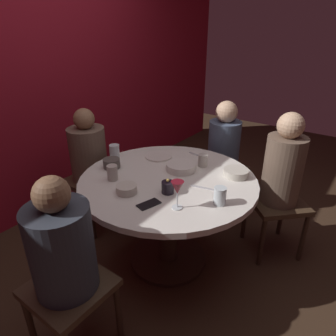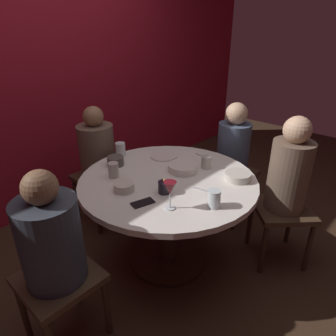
# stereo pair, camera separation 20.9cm
# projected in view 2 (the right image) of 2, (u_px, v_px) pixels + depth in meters

# --- Properties ---
(ground_plane) EXTENTS (8.00, 8.00, 0.00)m
(ground_plane) POSITION_uv_depth(u_px,v_px,m) (168.00, 259.00, 2.44)
(ground_plane) COLOR #382619
(back_wall) EXTENTS (6.00, 0.10, 2.60)m
(back_wall) POSITION_uv_depth(u_px,v_px,m) (50.00, 74.00, 2.78)
(back_wall) COLOR maroon
(back_wall) RESTS_ON ground
(dining_table) EXTENTS (1.25, 1.25, 0.73)m
(dining_table) POSITION_uv_depth(u_px,v_px,m) (168.00, 198.00, 2.20)
(dining_table) COLOR silver
(dining_table) RESTS_ON ground
(seated_diner_left) EXTENTS (0.40, 0.40, 1.11)m
(seated_diner_left) POSITION_uv_depth(u_px,v_px,m) (52.00, 244.00, 1.55)
(seated_diner_left) COLOR #3F2D1E
(seated_diner_left) RESTS_ON ground
(seated_diner_back) EXTENTS (0.40, 0.40, 1.10)m
(seated_diner_back) POSITION_uv_depth(u_px,v_px,m) (97.00, 153.00, 2.66)
(seated_diner_back) COLOR #3F2D1E
(seated_diner_back) RESTS_ON ground
(seated_diner_right) EXTENTS (0.40, 0.40, 1.11)m
(seated_diner_right) POSITION_uv_depth(u_px,v_px,m) (233.00, 149.00, 2.72)
(seated_diner_right) COLOR #3F2D1E
(seated_diner_right) RESTS_ON ground
(seated_diner_front_right) EXTENTS (0.57, 0.57, 1.17)m
(seated_diner_front_right) POSITION_uv_depth(u_px,v_px,m) (288.00, 177.00, 2.17)
(seated_diner_front_right) COLOR #3F2D1E
(seated_diner_front_right) RESTS_ON ground
(candle_holder) EXTENTS (0.08, 0.08, 0.10)m
(candle_holder) POSITION_uv_depth(u_px,v_px,m) (164.00, 187.00, 1.93)
(candle_holder) COLOR black
(candle_holder) RESTS_ON dining_table
(wine_glass) EXTENTS (0.08, 0.08, 0.18)m
(wine_glass) POSITION_uv_depth(u_px,v_px,m) (170.00, 189.00, 1.73)
(wine_glass) COLOR silver
(wine_glass) RESTS_ON dining_table
(dinner_plate) EXTENTS (0.22, 0.22, 0.01)m
(dinner_plate) POSITION_uv_depth(u_px,v_px,m) (164.00, 156.00, 2.47)
(dinner_plate) COLOR silver
(dinner_plate) RESTS_ON dining_table
(cell_phone) EXTENTS (0.15, 0.10, 0.01)m
(cell_phone) POSITION_uv_depth(u_px,v_px,m) (143.00, 203.00, 1.83)
(cell_phone) COLOR black
(cell_phone) RESTS_ON dining_table
(bowl_serving_large) EXTENTS (0.13, 0.13, 0.05)m
(bowl_serving_large) POSITION_uv_depth(u_px,v_px,m) (124.00, 187.00, 1.96)
(bowl_serving_large) COLOR beige
(bowl_serving_large) RESTS_ON dining_table
(bowl_salad_center) EXTENTS (0.22, 0.22, 0.05)m
(bowl_salad_center) POSITION_uv_depth(u_px,v_px,m) (183.00, 168.00, 2.22)
(bowl_salad_center) COLOR silver
(bowl_salad_center) RESTS_ON dining_table
(bowl_small_white) EXTENTS (0.13, 0.13, 0.07)m
(bowl_small_white) POSITION_uv_depth(u_px,v_px,m) (116.00, 161.00, 2.31)
(bowl_small_white) COLOR #4C4742
(bowl_small_white) RESTS_ON dining_table
(bowl_sauce_side) EXTENTS (0.18, 0.18, 0.05)m
(bowl_sauce_side) POSITION_uv_depth(u_px,v_px,m) (238.00, 176.00, 2.10)
(bowl_sauce_side) COLOR beige
(bowl_sauce_side) RESTS_ON dining_table
(cup_near_candle) EXTENTS (0.07, 0.07, 0.09)m
(cup_near_candle) POSITION_uv_depth(u_px,v_px,m) (206.00, 162.00, 2.26)
(cup_near_candle) COLOR #B2ADA3
(cup_near_candle) RESTS_ON dining_table
(cup_by_left_diner) EXTENTS (0.08, 0.08, 0.11)m
(cup_by_left_diner) POSITION_uv_depth(u_px,v_px,m) (120.00, 149.00, 2.46)
(cup_by_left_diner) COLOR silver
(cup_by_left_diner) RESTS_ON dining_table
(cup_by_right_diner) EXTENTS (0.07, 0.07, 0.11)m
(cup_by_right_diner) POSITION_uv_depth(u_px,v_px,m) (113.00, 170.00, 2.12)
(cup_by_right_diner) COLOR #B2ADA3
(cup_by_right_diner) RESTS_ON dining_table
(cup_center_front) EXTENTS (0.08, 0.08, 0.11)m
(cup_center_front) POSITION_uv_depth(u_px,v_px,m) (214.00, 199.00, 1.77)
(cup_center_front) COLOR silver
(cup_center_front) RESTS_ON dining_table
(fork_near_plate) EXTENTS (0.04, 0.18, 0.01)m
(fork_near_plate) POSITION_uv_depth(u_px,v_px,m) (204.00, 157.00, 2.46)
(fork_near_plate) COLOR #B7B7BC
(fork_near_plate) RESTS_ON dining_table
(knife_near_plate) EXTENTS (0.06, 0.18, 0.01)m
(knife_near_plate) POSITION_uv_depth(u_px,v_px,m) (201.00, 190.00, 1.97)
(knife_near_plate) COLOR #B7B7BC
(knife_near_plate) RESTS_ON dining_table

